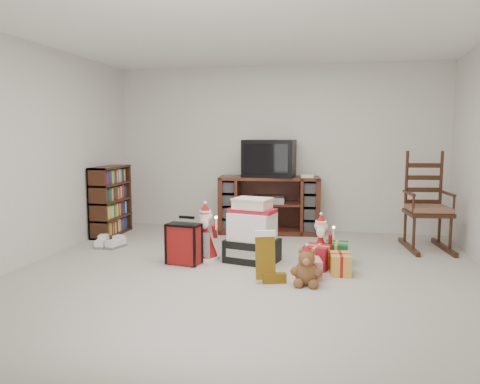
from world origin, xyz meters
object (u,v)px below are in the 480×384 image
Objects in this scene: rocking_chair at (427,214)px; teddy_bear at (307,269)px; gift_cluster at (326,259)px; red_suitcase at (184,244)px; crt_television at (269,158)px; mrs_claus_figurine at (206,238)px; gift_pile at (252,235)px; santa_figurine at (321,246)px; tv_stand at (269,205)px; sneaker_pair at (109,243)px; bookshelf at (111,202)px.

rocking_chair is 3.66× the size of teddy_bear.
rocking_chair is at bearing 46.43° from gift_cluster.
crt_television is at bearing 79.04° from red_suitcase.
mrs_claus_figurine is (-1.23, 0.72, 0.10)m from teddy_bear.
gift_pile reaches higher than teddy_bear.
rocking_chair is at bearing 39.74° from santa_figurine.
santa_figurine is 0.24m from gift_cluster.
tv_stand is at bearing 79.10° from red_suitcase.
teddy_bear is (-1.41, -1.83, -0.29)m from rocking_chair.
crt_television reaches higher than tv_stand.
gift_pile is at bearing 1.92° from mrs_claus_figurine.
mrs_claus_figurine is 1.42m from gift_cluster.
santa_figurine reaches higher than gift_cluster.
rocking_chair is 2.23× the size of santa_figurine.
tv_stand is 2.27× the size of mrs_claus_figurine.
tv_stand is 1.85m from santa_figurine.
red_suitcase is 0.81× the size of mrs_claus_figurine.
tv_stand is 2.37m from sneaker_pair.
crt_television is (1.91, 1.34, 1.06)m from sneaker_pair.
teddy_bear reaches higher than gift_cluster.
gift_pile reaches higher than red_suitcase.
red_suitcase is at bearing -161.31° from rocking_chair.
gift_pile is (-2.09, -1.10, -0.13)m from rocking_chair.
red_suitcase is at bearing -40.24° from bookshelf.
rocking_chair is at bearing -12.58° from crt_television.
red_suitcase reaches higher than sneaker_pair.
teddy_bear is 0.56m from gift_cluster.
teddy_bear is 0.47× the size of crt_television.
gift_cluster is at bearing 11.39° from red_suitcase.
sneaker_pair is 2.57m from crt_television.
red_suitcase reaches higher than teddy_bear.
bookshelf reaches higher than red_suitcase.
rocking_chair is 3.14m from red_suitcase.
teddy_bear is 2.83m from sneaker_pair.
tv_stand reaches higher than gift_pile.
tv_stand reaches higher than santa_figurine.
santa_figurine is at bearing 14.12° from gift_pile.
gift_cluster is (1.40, -0.18, -0.13)m from mrs_claus_figurine.
red_suitcase is 0.72× the size of crt_television.
rocking_chair is 2.30m from crt_television.
red_suitcase is at bearing -177.52° from gift_cluster.
mrs_claus_figurine is at bearing 149.65° from teddy_bear.
crt_television is (0.69, 1.92, 0.88)m from red_suitcase.
rocking_chair is 2.87m from mrs_claus_figurine.
teddy_bear is at bearing -98.14° from santa_figurine.
santa_figurine is (3.07, -1.04, -0.26)m from bookshelf.
rocking_chair is at bearing 9.67° from sneaker_pair.
tv_stand is at bearing 116.50° from santa_figurine.
tv_stand reaches higher than red_suitcase.
gift_pile is 0.84× the size of gift_cluster.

